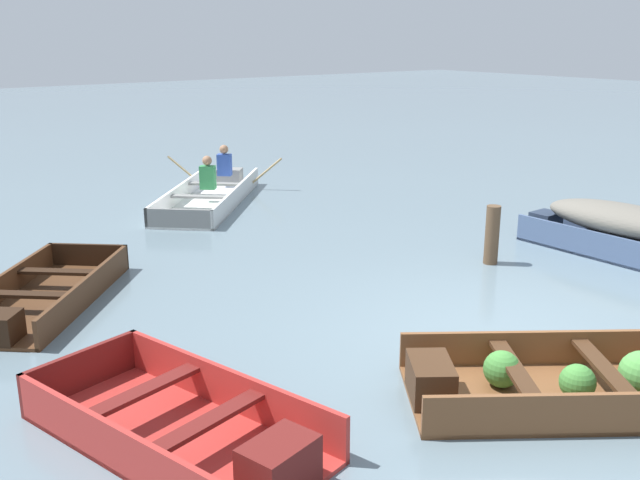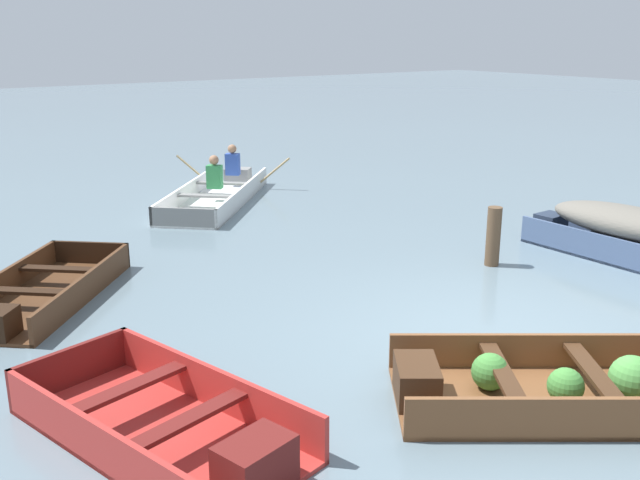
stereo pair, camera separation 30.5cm
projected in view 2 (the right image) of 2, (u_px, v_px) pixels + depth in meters
The scene contains 7 objects.
ground_plane at pixel (500, 340), 7.51m from camera, with size 80.00×80.00×0.00m, color slate.
dinghy_wooden_brown_foreground at pixel (543, 386), 6.21m from camera, with size 2.89×2.55×0.44m.
skiff_red_near_moored at pixel (170, 427), 5.58m from camera, with size 1.80×2.77×0.40m.
skiff_dark_varnish_mid_moored at pixel (40, 294), 8.47m from camera, with size 2.60×2.75×0.34m.
skiff_slate_blue_far_moored at pixel (627, 229), 10.06m from camera, with size 1.00×2.99×0.77m.
rowboat_white_with_crew at pixel (219, 192), 13.69m from camera, with size 3.51×3.60×0.91m.
mooring_post at pixel (493, 236), 9.80m from camera, with size 0.20×0.20×0.83m, color brown.
Camera 2 is at (-5.50, -4.59, 3.12)m, focal length 40.00 mm.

